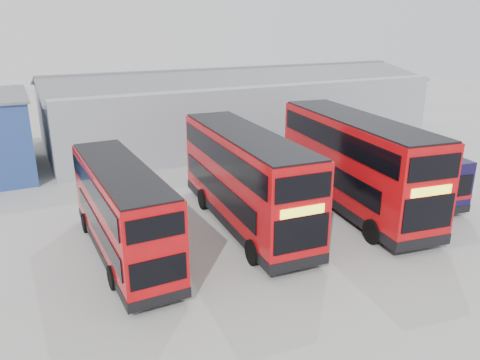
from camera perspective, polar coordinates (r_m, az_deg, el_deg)
ground_plane at (r=19.74m, az=3.89°, el=-9.70°), size 120.00×120.00×0.00m
maintenance_shed at (r=39.38m, az=-0.41°, el=8.86°), size 30.50×12.00×5.89m
double_decker_left at (r=19.80m, az=-14.11°, el=-3.88°), size 2.54×9.37×3.94m
double_decker_centre at (r=22.09m, az=0.65°, el=-0.02°), size 3.31×10.98×4.58m
double_decker_right at (r=24.79m, az=13.71°, el=1.88°), size 4.20×11.72×4.85m
single_decker_blue at (r=28.90m, az=17.52°, el=1.92°), size 3.87×10.93×2.90m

